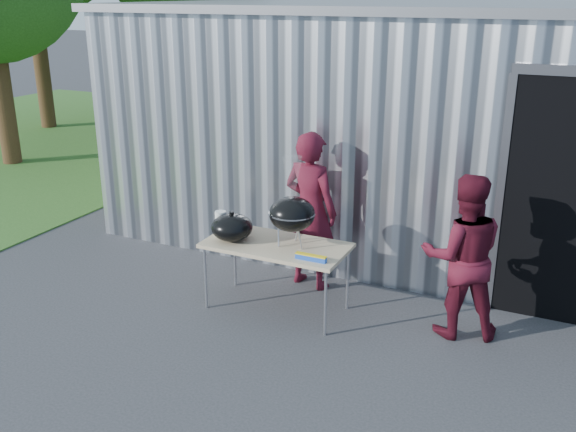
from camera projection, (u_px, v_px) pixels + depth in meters
The scene contains 11 objects.
ground at pixel (246, 337), 6.36m from camera, with size 80.00×80.00×0.00m, color #303032.
building at pixel (449, 114), 9.40m from camera, with size 8.20×6.20×3.10m.
grass_patch at pixel (34, 136), 15.10m from camera, with size 10.00×12.00×0.02m, color #2D591E.
folding_table at pixel (276, 247), 6.71m from camera, with size 1.50×0.75×0.75m.
kettle_grill at pixel (292, 208), 6.52m from camera, with size 0.48×0.48×0.95m.
grill_lid at pixel (232, 227), 6.76m from camera, with size 0.44×0.44×0.32m.
paper_towels at pixel (221, 224), 6.87m from camera, with size 0.12×0.12×0.28m, color white.
white_tub at pixel (239, 226), 7.07m from camera, with size 0.20×0.15×0.10m, color white.
foil_box at pixel (311, 258), 6.28m from camera, with size 0.32×0.06×0.06m.
person_cook at pixel (310, 211), 7.22m from camera, with size 0.66×0.43×1.82m, color #4E0F1D.
person_bystander at pixel (463, 256), 6.19m from camera, with size 0.80×0.63×1.65m, color #4E0F1D.
Camera 1 is at (2.76, -4.89, 3.25)m, focal length 40.00 mm.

